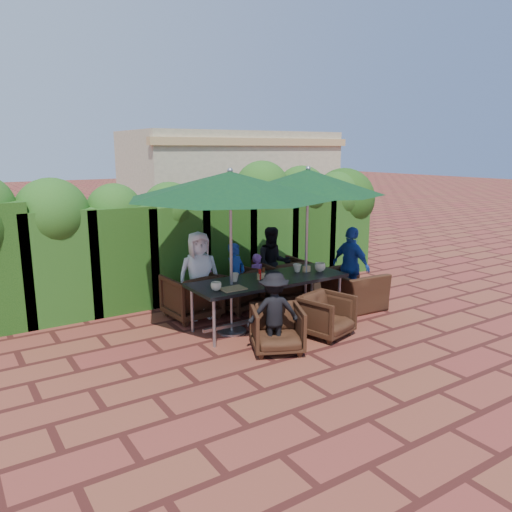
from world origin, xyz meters
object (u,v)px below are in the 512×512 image
dining_table (269,283)px  umbrella_right (308,182)px  umbrella_left (230,185)px  chair_near_right (327,313)px  chair_far_left (192,294)px  chair_end_right (353,283)px  chair_far_right (282,278)px  chair_near_left (277,327)px  chair_far_mid (235,287)px

dining_table → umbrella_right: bearing=-0.3°
dining_table → umbrella_left: umbrella_left is taller
dining_table → chair_near_right: bearing=-62.4°
chair_far_left → chair_end_right: bearing=154.6°
chair_far_right → dining_table: bearing=46.2°
chair_far_right → chair_near_right: bearing=76.6°
umbrella_right → chair_near_left: size_ratio=3.55×
chair_far_mid → chair_far_right: chair_far_right is taller
chair_far_left → chair_near_right: size_ratio=1.18×
chair_far_mid → chair_near_left: (-0.46, -1.89, -0.04)m
chair_far_right → chair_near_right: size_ratio=1.23×
umbrella_right → chair_near_left: bearing=-142.9°
umbrella_left → chair_far_mid: umbrella_left is taller
dining_table → chair_far_left: chair_far_left is taller
dining_table → chair_far_right: (0.91, 0.91, -0.26)m
dining_table → chair_far_mid: size_ratio=3.24×
chair_far_mid → chair_far_right: size_ratio=0.92×
dining_table → chair_far_right: chair_far_right is taller
chair_near_left → umbrella_left: bearing=124.5°
chair_far_right → chair_near_left: size_ratio=1.21×
dining_table → chair_end_right: chair_end_right is taller
umbrella_left → chair_far_left: 2.05m
chair_far_left → chair_far_mid: 0.83m
chair_far_left → chair_near_left: size_ratio=1.17×
chair_far_left → chair_near_right: 2.25m
umbrella_right → chair_end_right: (1.00, -0.06, -1.78)m
chair_far_right → umbrella_left: bearing=30.6°
umbrella_left → chair_near_right: 2.35m
umbrella_right → chair_near_right: (-0.28, -0.85, -1.87)m
umbrella_left → chair_far_right: bearing=29.4°
umbrella_right → chair_far_left: bearing=149.1°
umbrella_left → umbrella_right: bearing=-1.2°
dining_table → chair_far_left: bearing=132.4°
umbrella_left → chair_near_left: (0.16, -0.96, -1.87)m
chair_near_right → chair_end_right: size_ratio=0.69×
dining_table → umbrella_right: size_ratio=1.02×
chair_far_left → umbrella_left: bearing=98.8°
dining_table → chair_near_left: 1.11m
chair_near_left → chair_far_left: bearing=126.0°
dining_table → chair_near_right: (0.45, -0.86, -0.33)m
chair_near_left → chair_near_right: chair_near_left is taller
chair_far_left → chair_far_right: 1.78m
umbrella_right → chair_near_left: (-1.23, -0.93, -1.87)m
dining_table → umbrella_left: 1.67m
chair_end_right → umbrella_left: bearing=92.4°
chair_far_right → chair_end_right: (0.82, -0.97, 0.01)m
dining_table → chair_far_left: size_ratio=3.10×
chair_far_right → chair_end_right: bearing=131.3°
umbrella_left → dining_table: bearing=-2.1°
dining_table → chair_near_right: 1.02m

